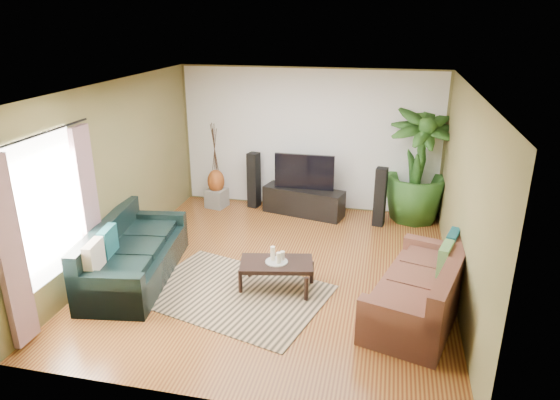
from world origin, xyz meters
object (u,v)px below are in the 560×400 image
(television, at_px, (304,172))
(side_table, at_px, (167,230))
(sofa_right, at_px, (420,283))
(vase, at_px, (216,181))
(speaker_right, at_px, (380,197))
(coffee_table, at_px, (277,275))
(sofa_left, at_px, (135,251))
(potted_plant, at_px, (418,166))
(tv_stand, at_px, (304,201))
(pedestal, at_px, (217,198))
(speaker_left, at_px, (254,180))

(television, height_order, side_table, television)
(sofa_right, xyz_separation_m, vase, (-3.76, 3.02, 0.11))
(sofa_right, distance_m, speaker_right, 2.85)
(coffee_table, height_order, vase, vase)
(sofa_left, xyz_separation_m, potted_plant, (3.97, 3.14, 0.61))
(speaker_right, bearing_deg, side_table, -146.22)
(potted_plant, distance_m, vase, 3.82)
(coffee_table, distance_m, television, 2.91)
(coffee_table, distance_m, potted_plant, 3.66)
(sofa_left, height_order, speaker_right, speaker_right)
(coffee_table, relative_size, speaker_right, 0.92)
(tv_stand, bearing_deg, potted_plant, 18.48)
(sofa_right, bearing_deg, speaker_right, -151.69)
(speaker_right, bearing_deg, vase, -175.21)
(side_table, bearing_deg, sofa_right, -16.86)
(tv_stand, relative_size, side_table, 3.21)
(tv_stand, bearing_deg, pedestal, -167.38)
(tv_stand, distance_m, pedestal, 1.75)
(sofa_right, relative_size, vase, 4.45)
(pedestal, height_order, vase, vase)
(vase, bearing_deg, speaker_right, -4.30)
(television, relative_size, side_table, 2.35)
(coffee_table, distance_m, speaker_right, 2.92)
(potted_plant, distance_m, side_table, 4.56)
(speaker_left, height_order, side_table, speaker_left)
(speaker_left, bearing_deg, pedestal, -152.43)
(sofa_right, relative_size, speaker_right, 1.93)
(speaker_left, height_order, potted_plant, potted_plant)
(sofa_right, xyz_separation_m, potted_plant, (0.03, 3.19, 0.61))
(pedestal, bearing_deg, sofa_left, -93.54)
(side_table, bearing_deg, speaker_right, 24.69)
(sofa_right, bearing_deg, coffee_table, -79.42)
(sofa_right, distance_m, pedestal, 4.83)
(speaker_left, relative_size, potted_plant, 0.53)
(sofa_left, bearing_deg, speaker_left, -24.40)
(television, bearing_deg, tv_stand, -90.00)
(speaker_left, distance_m, vase, 0.74)
(sofa_right, distance_m, coffee_table, 1.92)
(tv_stand, xyz_separation_m, pedestal, (-1.75, 0.02, -0.07))
(television, bearing_deg, pedestal, -179.87)
(sofa_right, distance_m, vase, 4.82)
(speaker_right, height_order, side_table, speaker_right)
(sofa_right, height_order, television, television)
(sofa_left, xyz_separation_m, pedestal, (0.18, 2.96, -0.24))
(potted_plant, relative_size, pedestal, 5.70)
(speaker_right, distance_m, vase, 3.18)
(speaker_right, bearing_deg, sofa_right, -68.91)
(sofa_right, bearing_deg, vase, -112.45)
(side_table, bearing_deg, pedestal, 82.40)
(tv_stand, bearing_deg, speaker_left, -177.35)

